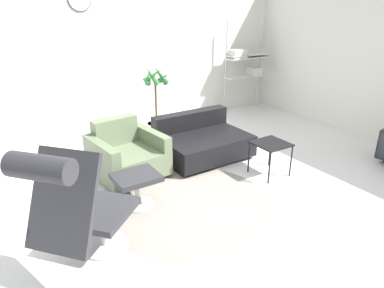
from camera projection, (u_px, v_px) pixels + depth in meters
ground_plane at (201, 195)px, 4.13m from camera, size 12.00×12.00×0.00m
wall_back at (109, 52)px, 5.82m from camera, size 12.00×0.09×2.80m
round_rug at (189, 204)px, 3.95m from camera, size 1.96×1.96×0.01m
lounge_chair at (76, 201)px, 2.72m from camera, size 1.10×1.05×1.22m
ottoman at (136, 183)px, 3.82m from camera, size 0.49×0.42×0.39m
armchair_red at (127, 157)px, 4.52m from camera, size 0.94×0.92×0.74m
couch_low at (202, 142)px, 5.14m from camera, size 1.27×0.95×0.62m
side_table at (271, 146)px, 4.51m from camera, size 0.43×0.43×0.45m
potted_plant at (157, 111)px, 5.86m from camera, size 0.45×0.48×1.27m
shelf_unit at (246, 62)px, 7.08m from camera, size 0.98×0.28×1.85m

